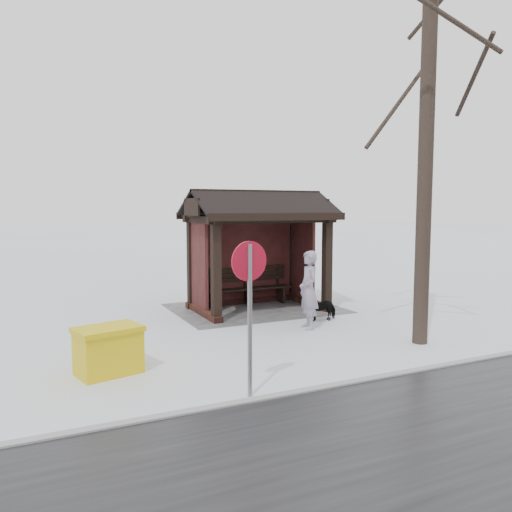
{
  "coord_description": "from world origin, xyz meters",
  "views": [
    {
      "loc": [
        5.49,
        11.48,
        2.64
      ],
      "look_at": [
        0.45,
        0.8,
        1.5
      ],
      "focal_mm": 35.0,
      "sensor_mm": 36.0,
      "label": 1
    }
  ],
  "objects_px": {
    "bus_shelter": "(256,226)",
    "tree_near": "(430,16)",
    "road_sign": "(249,284)",
    "pedestrian": "(309,290)",
    "grit_bin": "(108,350)",
    "dog": "(320,307)"
  },
  "relations": [
    {
      "from": "tree_near",
      "to": "bus_shelter",
      "type": "bearing_deg",
      "value": -71.01
    },
    {
      "from": "grit_bin",
      "to": "road_sign",
      "type": "relative_size",
      "value": 0.52
    },
    {
      "from": "dog",
      "to": "pedestrian",
      "type": "bearing_deg",
      "value": -41.69
    },
    {
      "from": "dog",
      "to": "grit_bin",
      "type": "distance_m",
      "value": 5.43
    },
    {
      "from": "bus_shelter",
      "to": "road_sign",
      "type": "xyz_separation_m",
      "value": [
        2.67,
        5.44,
        -0.57
      ]
    },
    {
      "from": "pedestrian",
      "to": "road_sign",
      "type": "xyz_separation_m",
      "value": [
        2.79,
        3.01,
        0.73
      ]
    },
    {
      "from": "road_sign",
      "to": "bus_shelter",
      "type": "bearing_deg",
      "value": -124.18
    },
    {
      "from": "dog",
      "to": "grit_bin",
      "type": "relative_size",
      "value": 0.63
    },
    {
      "from": "tree_near",
      "to": "pedestrian",
      "type": "height_order",
      "value": "tree_near"
    },
    {
      "from": "tree_near",
      "to": "dog",
      "type": "xyz_separation_m",
      "value": [
        0.69,
        -2.53,
        -5.85
      ]
    },
    {
      "from": "tree_near",
      "to": "dog",
      "type": "distance_m",
      "value": 6.41
    },
    {
      "from": "dog",
      "to": "road_sign",
      "type": "height_order",
      "value": "road_sign"
    },
    {
      "from": "pedestrian",
      "to": "dog",
      "type": "relative_size",
      "value": 2.4
    },
    {
      "from": "bus_shelter",
      "to": "tree_near",
      "type": "distance_m",
      "value": 6.1
    },
    {
      "from": "dog",
      "to": "grit_bin",
      "type": "height_order",
      "value": "grit_bin"
    },
    {
      "from": "pedestrian",
      "to": "grit_bin",
      "type": "relative_size",
      "value": 1.51
    },
    {
      "from": "grit_bin",
      "to": "road_sign",
      "type": "bearing_deg",
      "value": 118.09
    },
    {
      "from": "bus_shelter",
      "to": "tree_near",
      "type": "height_order",
      "value": "tree_near"
    },
    {
      "from": "pedestrian",
      "to": "grit_bin",
      "type": "bearing_deg",
      "value": -64.32
    },
    {
      "from": "road_sign",
      "to": "pedestrian",
      "type": "bearing_deg",
      "value": -140.92
    },
    {
      "from": "road_sign",
      "to": "dog",
      "type": "bearing_deg",
      "value": -142.03
    },
    {
      "from": "dog",
      "to": "road_sign",
      "type": "bearing_deg",
      "value": -36.68
    }
  ]
}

